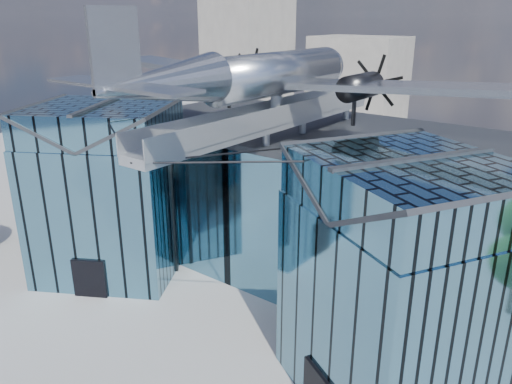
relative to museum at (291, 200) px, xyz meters
The scene contains 4 objects.
ground_plane 8.03m from the museum, 90.00° to the right, with size 120.00×120.00×0.00m, color gray.
museum is the anchor object (origin of this frame).
bg_towers 44.92m from the museum, 88.14° to the left, with size 77.00×24.50×26.00m.
tree_side_w 30.03m from the museum, behind, with size 4.11×4.11×5.58m.
Camera 1 is at (17.23, -20.33, 17.27)m, focal length 35.00 mm.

